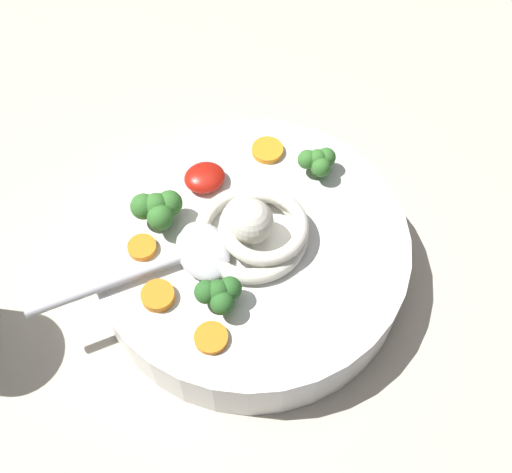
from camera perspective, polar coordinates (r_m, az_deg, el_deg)
name	(u,v)px	position (r cm, az deg, el deg)	size (l,w,h in cm)	color
table_slab	(248,268)	(61.52, -0.74, -2.80)	(99.30, 99.30, 3.03)	#BCB29E
soup_bowl	(256,252)	(57.28, 0.00, -1.43)	(27.63, 27.63, 5.53)	white
noodle_pile	(257,228)	(53.87, 0.13, 0.80)	(10.90, 10.69, 4.38)	silver
soup_spoon	(187,256)	(53.36, -6.17, -1.75)	(17.29, 6.12, 1.60)	#B7B7BC
chili_sauce_dollop	(205,177)	(57.81, -4.63, 5.30)	(3.75, 3.38, 1.69)	#B2190F
broccoli_floret_beside_noodles	(219,294)	(50.21, -3.32, -5.16)	(3.80, 3.27, 3.00)	#7A9E60
broccoli_floret_beside_chili	(158,208)	(54.60, -8.82, 2.50)	(4.44, 3.82, 3.51)	#7A9E60
broccoli_floret_right	(318,161)	(57.93, 5.57, 6.76)	(3.50, 3.02, 2.77)	#7A9E60
carrot_slice_far	(211,338)	(50.41, -4.05, -9.07)	(2.69, 2.69, 0.56)	orange
carrot_slice_near_spoon	(158,296)	(52.33, -8.79, -5.27)	(2.74, 2.74, 0.80)	orange
carrot_slice_front	(142,247)	(54.91, -10.18, -0.98)	(2.47, 2.47, 0.63)	orange
carrot_slice_rear	(267,150)	(60.33, 1.03, 7.74)	(2.97, 2.97, 0.61)	orange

